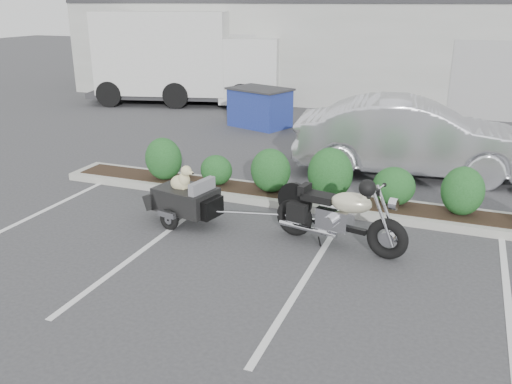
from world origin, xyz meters
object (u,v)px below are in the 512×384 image
(sedan, at_px, (413,137))
(delivery_truck, at_px, (187,60))
(motorcycle, at_px, (338,216))
(dumpster, at_px, (260,107))
(pet_trailer, at_px, (185,198))

(sedan, bearing_deg, delivery_truck, 47.09)
(motorcycle, distance_m, dumpster, 9.04)
(motorcycle, relative_size, sedan, 0.43)
(dumpster, bearing_deg, sedan, -14.85)
(dumpster, height_order, delivery_truck, delivery_truck)
(motorcycle, height_order, dumpster, motorcycle)
(pet_trailer, distance_m, sedan, 5.63)
(motorcycle, height_order, delivery_truck, delivery_truck)
(pet_trailer, relative_size, delivery_truck, 0.24)
(pet_trailer, xyz_separation_m, delivery_truck, (-5.69, 10.87, 1.18))
(sedan, distance_m, delivery_truck, 11.19)
(dumpster, relative_size, delivery_truck, 0.28)
(sedan, bearing_deg, pet_trailer, 134.43)
(sedan, height_order, delivery_truck, delivery_truck)
(motorcycle, bearing_deg, dumpster, 130.56)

